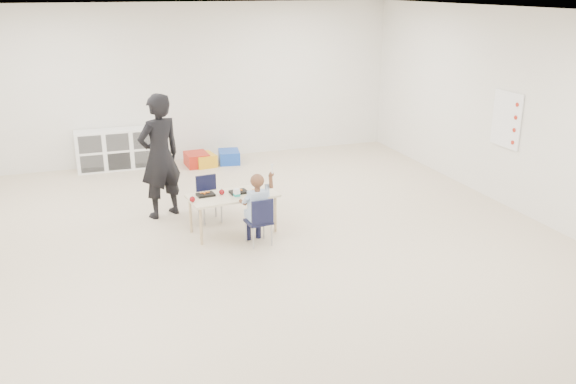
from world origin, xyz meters
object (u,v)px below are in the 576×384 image
object	(u,v)px
chair_near	(259,221)
cubby_shelf	(118,149)
child	(258,207)
table	(233,213)
adult	(160,156)

from	to	relation	value
chair_near	cubby_shelf	world-z (taller)	cubby_shelf
child	cubby_shelf	world-z (taller)	child
table	chair_near	xyz separation A→B (m)	(0.20, -0.48, 0.05)
chair_near	child	bearing A→B (deg)	0.00
table	child	size ratio (longest dim) A/B	1.21
table	adult	bearing A→B (deg)	124.54
child	cubby_shelf	distance (m)	4.21
chair_near	child	world-z (taller)	child
cubby_shelf	chair_near	bearing A→B (deg)	-71.03
table	cubby_shelf	world-z (taller)	cubby_shelf
table	adult	distance (m)	1.34
child	table	bearing A→B (deg)	106.62
table	child	world-z (taller)	child
child	cubby_shelf	bearing A→B (deg)	103.11
chair_near	adult	world-z (taller)	adult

